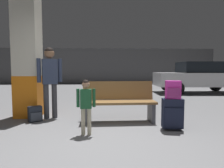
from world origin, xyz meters
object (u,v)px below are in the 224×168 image
object	(u,v)px
bench	(119,102)
backpack_bright	(173,90)
suitcase	(172,113)
adult	(50,75)
backpack_dark_floor	(35,114)
child	(86,101)
parked_car_side	(199,76)
structural_pillar	(28,54)

from	to	relation	value
bench	backpack_bright	distance (m)	1.23
suitcase	backpack_bright	world-z (taller)	backpack_bright
backpack_bright	adult	bearing A→B (deg)	158.17
backpack_dark_floor	backpack_bright	bearing A→B (deg)	-14.89
child	adult	world-z (taller)	adult
child	backpack_dark_floor	xyz separation A→B (m)	(-1.21, 0.96, -0.44)
backpack_bright	parked_car_side	size ratio (longest dim) A/B	0.08
backpack_bright	backpack_dark_floor	xyz separation A→B (m)	(-2.83, 0.75, -0.60)
structural_pillar	parked_car_side	size ratio (longest dim) A/B	0.75
bench	adult	xyz separation A→B (m)	(-1.59, 0.34, 0.59)
child	suitcase	bearing A→B (deg)	7.37
adult	backpack_dark_floor	size ratio (longest dim) A/B	4.90
bench	child	bearing A→B (deg)	-126.04
backpack_dark_floor	suitcase	bearing A→B (deg)	-14.88
bench	backpack_bright	world-z (taller)	backpack_bright
suitcase	adult	world-z (taller)	adult
bench	suitcase	bearing A→B (deg)	-35.03
suitcase	parked_car_side	size ratio (longest dim) A/B	0.15
backpack_bright	child	size ratio (longest dim) A/B	0.35
backpack_bright	backpack_dark_floor	distance (m)	2.99
adult	structural_pillar	bearing A→B (deg)	158.10
bench	backpack_dark_floor	distance (m)	1.88
structural_pillar	child	bearing A→B (deg)	-44.01
backpack_bright	child	xyz separation A→B (m)	(-1.62, -0.21, -0.17)
bench	child	xyz separation A→B (m)	(-0.65, -0.89, 0.16)
child	adult	distance (m)	1.61
suitcase	child	size ratio (longest dim) A/B	0.61
structural_pillar	backpack_dark_floor	world-z (taller)	structural_pillar
structural_pillar	backpack_bright	xyz separation A→B (m)	(3.14, -1.26, -0.77)
suitcase	child	xyz separation A→B (m)	(-1.62, -0.21, 0.28)
backpack_dark_floor	parked_car_side	world-z (taller)	parked_car_side
structural_pillar	backpack_bright	distance (m)	3.47
suitcase	parked_car_side	distance (m)	6.69
backpack_bright	parked_car_side	distance (m)	6.67
structural_pillar	adult	distance (m)	0.80
parked_car_side	backpack_bright	bearing A→B (deg)	-120.53
backpack_bright	adult	distance (m)	2.77
adult	parked_car_side	distance (m)	7.60
structural_pillar	backpack_bright	size ratio (longest dim) A/B	9.11
child	adult	bearing A→B (deg)	127.31
suitcase	adult	bearing A→B (deg)	158.19
suitcase	backpack_dark_floor	bearing A→B (deg)	165.12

